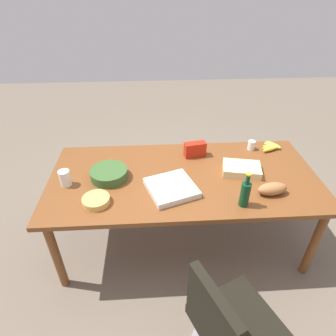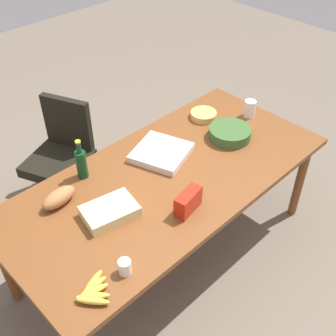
% 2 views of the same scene
% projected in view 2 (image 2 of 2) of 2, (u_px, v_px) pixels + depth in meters
% --- Properties ---
extents(ground_plane, '(10.00, 10.00, 0.00)m').
position_uv_depth(ground_plane, '(168.00, 250.00, 3.32)').
color(ground_plane, '#6F6253').
extents(conference_table, '(2.30, 1.09, 0.78)m').
position_uv_depth(conference_table, '(168.00, 183.00, 2.87)').
color(conference_table, brown).
rests_on(conference_table, ground).
extents(office_chair, '(0.63, 0.63, 0.90)m').
position_uv_depth(office_chair, '(63.00, 165.00, 3.61)').
color(office_chair, gray).
rests_on(office_chair, ground).
extents(salad_bowl, '(0.37, 0.37, 0.08)m').
position_uv_depth(salad_bowl, '(230.00, 133.00, 3.13)').
color(salad_bowl, '#375B2A').
rests_on(salad_bowl, conference_table).
extents(pizza_box, '(0.46, 0.46, 0.05)m').
position_uv_depth(pizza_box, '(161.00, 153.00, 2.97)').
color(pizza_box, silver).
rests_on(pizza_box, conference_table).
extents(sheet_cake, '(0.36, 0.28, 0.07)m').
position_uv_depth(sheet_cake, '(110.00, 211.00, 2.52)').
color(sheet_cake, beige).
rests_on(sheet_cake, conference_table).
extents(banana_bunch, '(0.22, 0.21, 0.04)m').
position_uv_depth(banana_bunch, '(93.00, 292.00, 2.10)').
color(banana_bunch, gold).
rests_on(banana_bunch, conference_table).
extents(wine_bottle, '(0.08, 0.08, 0.29)m').
position_uv_depth(wine_bottle, '(81.00, 163.00, 2.75)').
color(wine_bottle, '#0E3C20').
rests_on(wine_bottle, conference_table).
extents(chip_bag_red, '(0.21, 0.12, 0.14)m').
position_uv_depth(chip_bag_red, '(188.00, 202.00, 2.53)').
color(chip_bag_red, red).
rests_on(chip_bag_red, conference_table).
extents(paper_cup, '(0.09, 0.09, 0.09)m').
position_uv_depth(paper_cup, '(125.00, 267.00, 2.19)').
color(paper_cup, white).
rests_on(paper_cup, conference_table).
extents(chip_bowl, '(0.26, 0.26, 0.05)m').
position_uv_depth(chip_bowl, '(204.00, 115.00, 3.35)').
color(chip_bowl, '#E1AE55').
rests_on(chip_bowl, conference_table).
extents(bread_loaf, '(0.25, 0.14, 0.10)m').
position_uv_depth(bread_loaf, '(59.00, 198.00, 2.59)').
color(bread_loaf, '#A86A3C').
rests_on(bread_loaf, conference_table).
extents(mayo_jar, '(0.10, 0.10, 0.14)m').
position_uv_depth(mayo_jar, '(250.00, 109.00, 3.34)').
color(mayo_jar, white).
rests_on(mayo_jar, conference_table).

